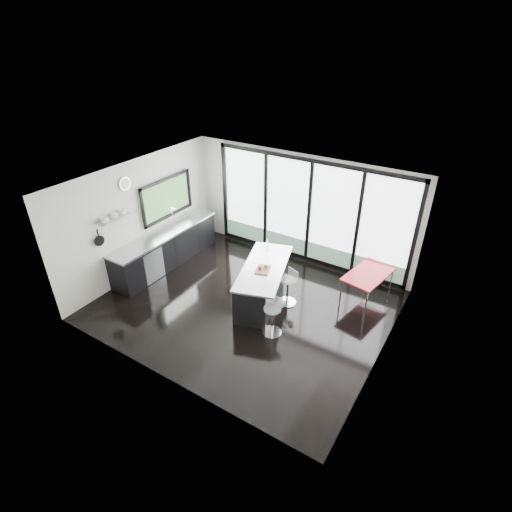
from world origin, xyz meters
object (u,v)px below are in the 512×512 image
Objects in this scene: bar_stool_near at (272,320)px; bar_stool_far at (288,291)px; island at (261,282)px; red_table at (367,286)px.

bar_stool_far is at bearing 107.76° from bar_stool_near.
island is 2.38m from red_table.
red_table is (1.42, 1.10, 0.02)m from bar_stool_far.
island is 3.56× the size of bar_stool_far.
bar_stool_far is 0.51× the size of red_table.
island is at bearing 138.49° from bar_stool_near.
bar_stool_near is 1.00× the size of bar_stool_far.
island is 3.57× the size of bar_stool_near.
bar_stool_far reaches higher than bar_stool_near.
bar_stool_far is 1.79m from red_table.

